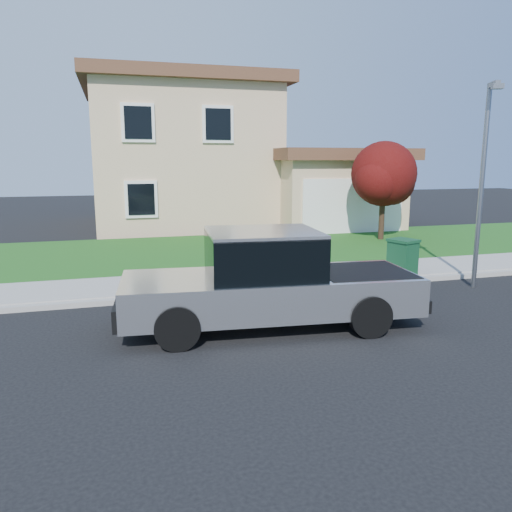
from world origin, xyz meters
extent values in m
plane|color=black|center=(0.00, 0.00, 0.00)|extent=(80.00, 80.00, 0.00)
cube|color=gray|center=(1.00, 2.90, 0.06)|extent=(40.00, 0.20, 0.12)
cube|color=gray|center=(1.00, 4.00, 0.07)|extent=(40.00, 2.00, 0.15)
cube|color=#1C4F16|center=(1.00, 8.50, 0.05)|extent=(40.00, 7.00, 0.10)
cube|color=tan|center=(0.00, 17.00, 3.20)|extent=(8.00, 9.00, 6.40)
cube|color=tan|center=(6.50, 14.00, 1.60)|extent=(5.50, 6.00, 3.20)
cube|color=white|center=(6.50, 10.98, 1.25)|extent=(4.60, 0.12, 2.30)
cube|color=#4C2D1E|center=(0.00, 17.00, 6.60)|extent=(8.80, 9.80, 0.50)
cube|color=#4C2D1E|center=(6.50, 14.00, 3.40)|extent=(6.20, 6.80, 0.50)
cube|color=white|center=(-2.20, 12.45, 4.60)|extent=(1.30, 0.10, 1.50)
cube|color=white|center=(1.00, 12.45, 4.60)|extent=(1.30, 0.10, 1.50)
cube|color=black|center=(-2.20, 12.45, 1.60)|extent=(1.30, 0.10, 1.50)
cylinder|color=black|center=(-2.36, -0.21, 0.39)|extent=(0.80, 0.36, 0.77)
cylinder|color=black|center=(-2.20, 1.57, 0.39)|extent=(0.80, 0.36, 0.77)
cylinder|color=black|center=(1.06, -0.52, 0.39)|extent=(0.80, 0.36, 0.77)
cylinder|color=black|center=(1.22, 1.25, 0.39)|extent=(0.80, 0.36, 0.77)
cube|color=silver|center=(-0.50, 0.52, 0.67)|extent=(5.67, 2.43, 0.70)
cube|color=black|center=(-0.64, 0.53, 1.40)|extent=(2.19, 1.98, 0.82)
cube|color=silver|center=(-0.64, 0.53, 1.83)|extent=(2.19, 1.98, 0.08)
cube|color=black|center=(1.33, 0.35, 1.00)|extent=(1.88, 1.80, 0.06)
cube|color=black|center=(-3.27, 0.77, 0.53)|extent=(0.28, 1.84, 0.39)
cube|color=black|center=(2.27, 0.26, 0.48)|extent=(0.28, 1.84, 0.24)
cube|color=black|center=(-1.32, 1.64, 1.31)|extent=(0.13, 0.22, 0.17)
imported|color=tan|center=(-0.58, 1.78, 0.74)|extent=(0.62, 0.50, 1.49)
cylinder|color=tan|center=(-0.58, 1.78, 1.51)|extent=(0.40, 0.40, 0.04)
cylinder|color=tan|center=(-0.58, 1.78, 1.57)|extent=(0.20, 0.20, 0.14)
cylinder|color=black|center=(6.76, 9.04, 0.96)|extent=(0.22, 0.22, 1.73)
sphere|color=#48100F|center=(6.76, 9.04, 2.64)|extent=(2.48, 2.48, 2.48)
sphere|color=#48100F|center=(7.30, 9.37, 2.31)|extent=(1.83, 1.83, 1.83)
sphere|color=#48100F|center=(6.32, 8.72, 2.42)|extent=(1.73, 1.73, 1.73)
cube|color=#103C20|center=(3.98, 3.10, 0.60)|extent=(0.72, 0.77, 0.90)
cube|color=#103C20|center=(3.98, 3.10, 1.08)|extent=(0.79, 0.84, 0.07)
cylinder|color=slate|center=(5.35, 2.00, 2.43)|extent=(0.12, 0.12, 4.86)
cube|color=slate|center=(5.26, 1.77, 4.86)|extent=(0.30, 0.54, 0.12)
cube|color=slate|center=(5.17, 1.55, 4.78)|extent=(0.29, 0.25, 0.12)
camera|label=1|loc=(-3.28, -8.24, 3.14)|focal=35.00mm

